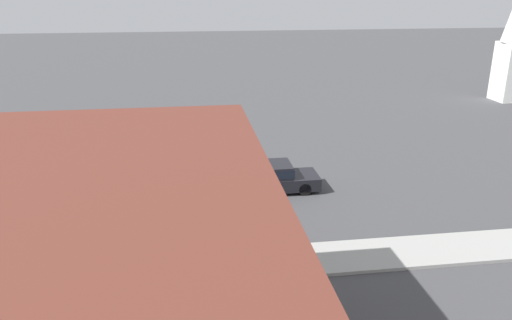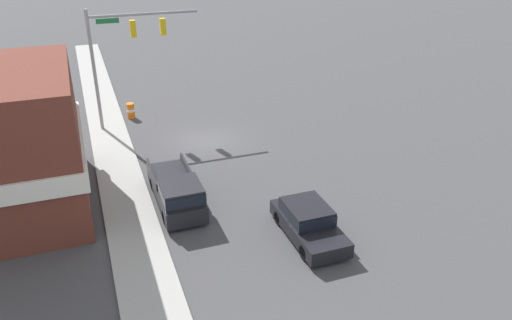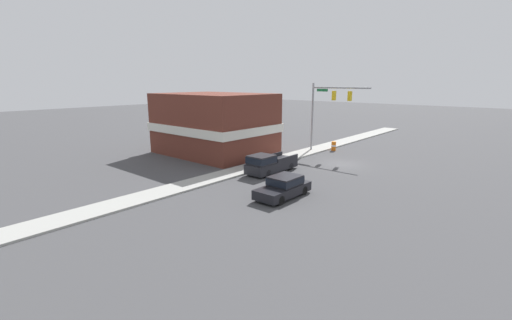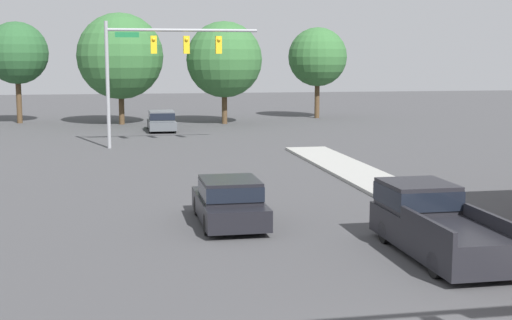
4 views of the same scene
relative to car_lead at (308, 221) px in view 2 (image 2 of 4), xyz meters
name	(u,v)px [view 2 (image 2 of 4)]	position (x,y,z in m)	size (l,w,h in m)	color
ground_plane	(205,141)	(1.63, -11.84, -0.78)	(200.00, 200.00, 0.00)	#424244
sidewalk_curb	(114,153)	(7.33, -11.84, -0.71)	(2.40, 60.00, 0.14)	#9E9E99
near_signal_assembly	(124,43)	(5.62, -15.99, 4.93)	(7.02, 0.49, 7.94)	gray
car_lead	(308,221)	(0.00, 0.00, 0.00)	(1.95, 4.56, 1.51)	black
pickup_truck_parked	(177,192)	(4.95, -4.41, 0.11)	(1.95, 5.49, 1.80)	black
construction_barrel	(131,111)	(5.53, -17.62, -0.23)	(0.55, 0.55, 1.09)	orange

